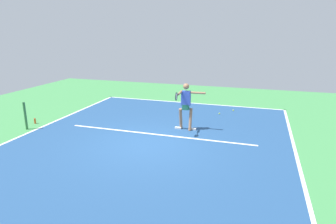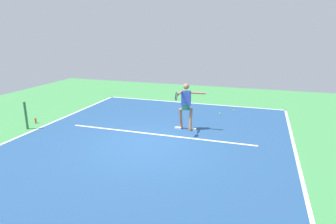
{
  "view_description": "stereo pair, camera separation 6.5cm",
  "coord_description": "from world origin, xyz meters",
  "px_view_note": "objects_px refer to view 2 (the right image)",
  "views": [
    {
      "loc": [
        -3.38,
        8.4,
        3.64
      ],
      "look_at": [
        -0.41,
        -0.92,
        0.9
      ],
      "focal_mm": 31.07,
      "sensor_mm": 36.0,
      "label": 1
    },
    {
      "loc": [
        -3.44,
        8.38,
        3.64
      ],
      "look_at": [
        -0.41,
        -0.92,
        0.9
      ],
      "focal_mm": 31.07,
      "sensor_mm": 36.0,
      "label": 2
    }
  ],
  "objects_px": {
    "tennis_ball_centre_court": "(220,114)",
    "water_bottle": "(36,121)",
    "tennis_player": "(186,103)",
    "tennis_ball_by_sideline": "(234,110)",
    "net_post": "(26,116)"
  },
  "relations": [
    {
      "from": "tennis_player",
      "to": "tennis_ball_by_sideline",
      "type": "xyz_separation_m",
      "value": [
        -1.48,
        -3.28,
        -1.0
      ]
    },
    {
      "from": "tennis_ball_centre_court",
      "to": "water_bottle",
      "type": "height_order",
      "value": "water_bottle"
    },
    {
      "from": "tennis_ball_centre_court",
      "to": "water_bottle",
      "type": "bearing_deg",
      "value": 27.76
    },
    {
      "from": "tennis_player",
      "to": "water_bottle",
      "type": "bearing_deg",
      "value": 6.87
    },
    {
      "from": "tennis_ball_by_sideline",
      "to": "tennis_ball_centre_court",
      "type": "relative_size",
      "value": 1.0
    },
    {
      "from": "water_bottle",
      "to": "net_post",
      "type": "bearing_deg",
      "value": 107.81
    },
    {
      "from": "net_post",
      "to": "tennis_ball_by_sideline",
      "type": "height_order",
      "value": "net_post"
    },
    {
      "from": "water_bottle",
      "to": "tennis_player",
      "type": "bearing_deg",
      "value": -169.45
    },
    {
      "from": "tennis_ball_centre_court",
      "to": "water_bottle",
      "type": "xyz_separation_m",
      "value": [
        6.95,
        3.66,
        0.08
      ]
    },
    {
      "from": "net_post",
      "to": "tennis_ball_centre_court",
      "type": "distance_m",
      "value": 8.03
    },
    {
      "from": "water_bottle",
      "to": "tennis_ball_by_sideline",
      "type": "bearing_deg",
      "value": -149.62
    },
    {
      "from": "tennis_ball_by_sideline",
      "to": "tennis_ball_centre_court",
      "type": "distance_m",
      "value": 0.92
    },
    {
      "from": "tennis_ball_centre_court",
      "to": "tennis_player",
      "type": "bearing_deg",
      "value": 69.81
    },
    {
      "from": "tennis_player",
      "to": "tennis_ball_by_sideline",
      "type": "height_order",
      "value": "tennis_player"
    },
    {
      "from": "tennis_player",
      "to": "net_post",
      "type": "bearing_deg",
      "value": 13.55
    }
  ]
}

